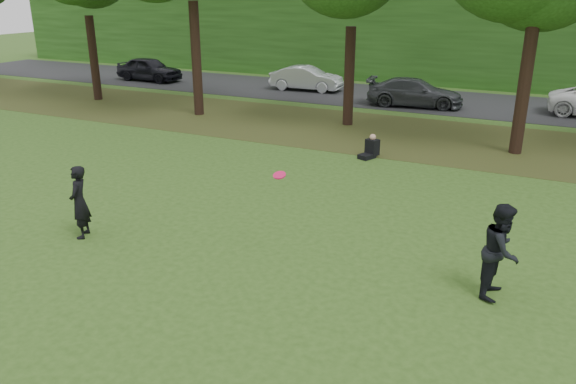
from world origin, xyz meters
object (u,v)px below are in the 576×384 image
object	(u,v)px
player_right	(501,251)
frisbee	(279,175)
seated_person	(371,149)
player_left	(79,202)

from	to	relation	value
player_right	frisbee	world-z (taller)	frisbee
player_right	frisbee	size ratio (longest dim) A/B	5.05
frisbee	seated_person	size ratio (longest dim) A/B	0.45
player_right	frisbee	xyz separation A→B (m)	(-4.43, -0.52, 1.02)
player_left	player_right	xyz separation A→B (m)	(9.24, 1.45, 0.06)
player_right	player_left	bearing A→B (deg)	105.01
player_left	seated_person	distance (m)	10.28
player_left	seated_person	size ratio (longest dim) A/B	2.12
player_left	player_right	size ratio (longest dim) A/B	0.94
player_left	player_right	distance (m)	9.35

